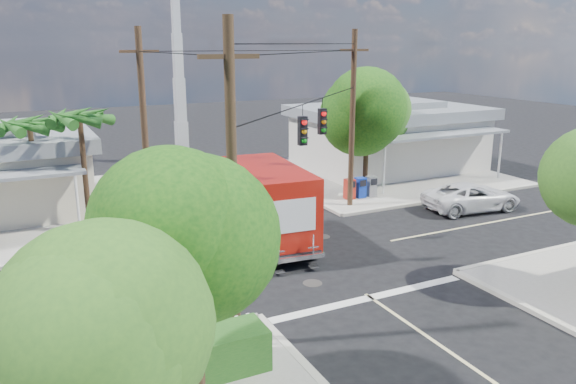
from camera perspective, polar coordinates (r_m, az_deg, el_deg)
ground at (r=22.83m, az=2.24°, el=-6.50°), size 120.00×120.00×0.00m
sidewalk_ne at (r=37.22m, az=8.98°, el=1.88°), size 14.12×14.12×0.14m
sidewalk_nw at (r=30.66m, az=-26.54°, el=-2.35°), size 14.12×14.12×0.14m
road_markings at (r=21.64m, az=4.12°, el=-7.75°), size 32.00×32.00×0.01m
building_ne at (r=38.59m, az=10.17°, el=5.69°), size 11.80×10.20×4.50m
radio_tower at (r=40.20m, az=-11.01°, el=10.78°), size 0.80×0.80×17.00m
tree_sw_front at (r=12.23m, az=-9.58°, el=-4.35°), size 3.88×3.78×6.03m
tree_sw_back at (r=9.70m, az=-19.55°, el=-13.15°), size 3.56×3.42×5.41m
tree_ne_front at (r=31.01m, az=8.14°, el=8.14°), size 4.21×4.14×6.66m
tree_ne_back at (r=34.36m, az=9.64°, el=7.75°), size 3.77×3.66×5.82m
palm_nw_front at (r=26.49m, az=-20.39°, el=6.85°), size 3.01×3.08×5.59m
palm_nw_back at (r=27.89m, az=-24.76°, el=6.00°), size 3.01×3.08×5.19m
utility_poles at (r=22.32m, az=-3.21°, el=5.45°), size 12.00×10.68×9.00m
picket_fence at (r=15.31m, az=-14.19°, el=-15.54°), size 5.94×0.06×1.00m
hedge_sw at (r=14.59m, az=-14.28°, el=-17.13°), size 6.20×1.20×1.10m
vending_boxes at (r=30.91m, az=7.36°, el=0.45°), size 1.90×0.50×1.10m
delivery_truck at (r=24.04m, az=-2.60°, el=-1.01°), size 3.17×8.12×3.43m
parked_car at (r=30.28m, az=18.16°, el=-0.45°), size 5.31×2.92×1.41m
pedestrian at (r=14.60m, az=-10.33°, el=-15.72°), size 0.69×0.68×1.61m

